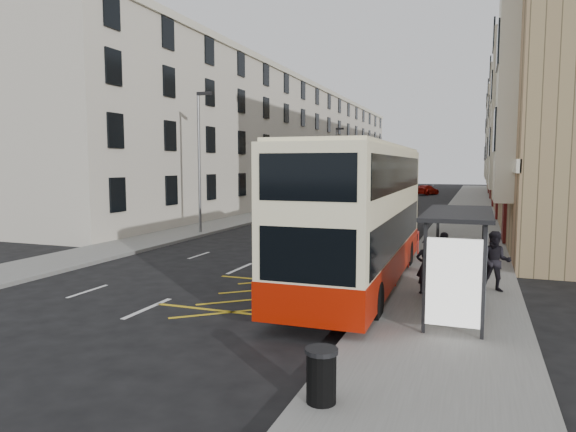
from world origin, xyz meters
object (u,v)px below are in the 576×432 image
at_px(white_van, 348,195).
at_px(car_dark, 398,185).
at_px(street_lamp_near, 200,155).
at_px(car_silver, 381,191).
at_px(pedestrian_near, 426,266).
at_px(pedestrian_mid, 496,261).
at_px(double_decker_front, 359,215).
at_px(double_decker_rear, 375,201).
at_px(street_lamp_far, 336,160).
at_px(bus_shelter, 463,241).
at_px(pedestrian_far, 444,260).
at_px(car_red, 426,190).
at_px(litter_bin, 321,375).

bearing_deg(white_van, car_dark, 83.11).
distance_m(street_lamp_near, white_van, 30.04).
bearing_deg(white_van, car_silver, 74.45).
distance_m(pedestrian_near, white_van, 41.67).
height_order(pedestrian_mid, car_silver, pedestrian_mid).
bearing_deg(car_dark, pedestrian_mid, -92.51).
bearing_deg(double_decker_front, pedestrian_mid, 1.66).
bearing_deg(pedestrian_mid, car_dark, 103.82).
bearing_deg(white_van, pedestrian_near, -77.97).
relative_size(double_decker_rear, white_van, 1.94).
bearing_deg(pedestrian_near, double_decker_front, -39.77).
bearing_deg(street_lamp_far, double_decker_front, -73.88).
bearing_deg(bus_shelter, white_van, 107.49).
relative_size(bus_shelter, car_dark, 0.98).
distance_m(bus_shelter, car_silver, 53.30).
xyz_separation_m(bus_shelter, double_decker_front, (-3.34, 3.12, 0.24)).
xyz_separation_m(pedestrian_far, car_dark, (-11.63, 69.22, -0.33)).
relative_size(double_decker_rear, pedestrian_far, 5.78).
bearing_deg(double_decker_front, car_dark, 96.37).
height_order(car_silver, car_red, car_silver).
relative_size(street_lamp_near, pedestrian_mid, 4.28).
relative_size(white_van, car_dark, 1.23).
height_order(bus_shelter, pedestrian_mid, bus_shelter).
distance_m(double_decker_front, pedestrian_mid, 4.43).
xyz_separation_m(white_van, car_dark, (1.01, 30.26, -0.03)).
bearing_deg(double_decker_rear, double_decker_front, -86.38).
height_order(pedestrian_far, car_silver, pedestrian_far).
bearing_deg(double_decker_front, double_decker_rear, 97.27).
bearing_deg(street_lamp_near, street_lamp_far, 90.00).
bearing_deg(litter_bin, white_van, 103.27).
bearing_deg(pedestrian_far, bus_shelter, 120.30).
bearing_deg(white_van, litter_bin, -81.71).
distance_m(pedestrian_near, car_red, 56.36).
distance_m(bus_shelter, double_decker_front, 4.58).
bearing_deg(litter_bin, car_dark, 97.49).
relative_size(street_lamp_far, pedestrian_mid, 4.28).
bearing_deg(pedestrian_far, street_lamp_near, -14.25).
bearing_deg(double_decker_front, litter_bin, -82.28).
bearing_deg(double_decker_front, street_lamp_near, 139.78).
distance_m(double_decker_rear, white_van, 28.76).
relative_size(white_van, car_red, 1.16).
xyz_separation_m(double_decker_rear, pedestrian_near, (3.92, -12.33, -1.07)).
height_order(double_decker_rear, car_dark, double_decker_rear).
distance_m(street_lamp_near, litter_bin, 22.48).
xyz_separation_m(street_lamp_near, white_van, (1.41, 29.75, -3.90)).
distance_m(litter_bin, white_van, 49.18).
height_order(street_lamp_near, pedestrian_mid, street_lamp_near).
height_order(bus_shelter, pedestrian_near, bus_shelter).
height_order(litter_bin, car_dark, car_dark).
bearing_deg(car_silver, bus_shelter, -86.59).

